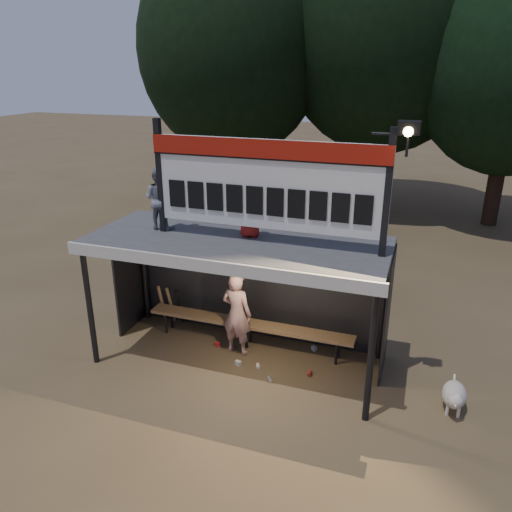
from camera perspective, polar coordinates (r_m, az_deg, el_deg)
The scene contains 12 objects.
ground at distance 9.28m, azimuth -2.02°, elevation -11.73°, with size 80.00×80.00×0.00m, color #4F3E27.
player at distance 9.11m, azimuth -2.21°, elevation -6.61°, with size 0.58×0.38×1.59m, color silver.
child_a at distance 8.81m, azimuth -11.02°, elevation 6.45°, with size 0.52×0.41×1.07m, color slate.
child_b at distance 8.25m, azimuth -0.66°, elevation 5.29°, with size 0.45×0.29×0.92m, color maroon.
dugout_shelter at distance 8.63m, azimuth -1.59°, elevation -0.53°, with size 5.10×2.08×2.32m.
scoreboard_assembly at distance 7.80m, azimuth 1.52°, elevation 8.48°, with size 4.10×0.27×1.99m.
bench at distance 9.50m, azimuth -0.85°, elevation -7.84°, with size 4.00×0.35×0.48m.
tree_left at distance 18.58m, azimuth -2.76°, elevation 22.53°, with size 6.46×6.46×9.27m.
tree_mid at distance 18.89m, azimuth 14.72°, elevation 23.88°, with size 7.22×7.22×10.36m.
dog at distance 8.50m, azimuth 21.73°, elevation -14.58°, with size 0.36×0.81×0.49m.
bats at distance 10.39m, azimuth -9.71°, elevation -5.50°, with size 0.47×0.32×0.84m.
litter at distance 9.15m, azimuth 1.26°, elevation -11.96°, with size 1.98×1.34×0.08m.
Camera 1 is at (2.85, -7.26, 5.01)m, focal length 35.00 mm.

